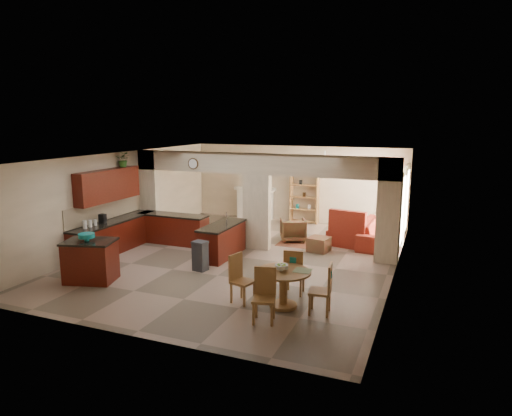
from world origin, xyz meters
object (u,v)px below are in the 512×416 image
at_px(dining_table, 283,283).
at_px(armchair, 293,230).
at_px(kitchen_island, 91,261).
at_px(sofa, 379,232).

bearing_deg(dining_table, armchair, 105.00).
bearing_deg(kitchen_island, dining_table, -12.64).
xyz_separation_m(kitchen_island, sofa, (5.90, 5.86, -0.13)).
distance_m(kitchen_island, armchair, 6.22).
xyz_separation_m(sofa, armchair, (-2.55, -0.62, -0.01)).
height_order(kitchen_island, armchair, kitchen_island).
bearing_deg(dining_table, sofa, 77.72).
relative_size(kitchen_island, sofa, 0.53).
bearing_deg(kitchen_island, sofa, 29.02).
distance_m(dining_table, armchair, 5.16).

